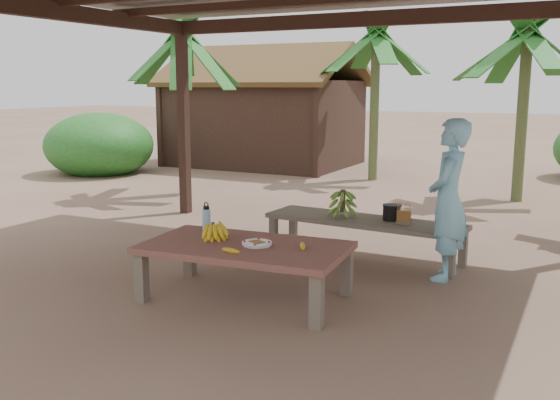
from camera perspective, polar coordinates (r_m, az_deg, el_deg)
The scene contains 16 objects.
ground at distance 6.21m, azimuth 0.25°, elevation -7.32°, with size 80.00×80.00×0.00m, color brown.
work_table at distance 5.59m, azimuth -3.21°, elevation -4.73°, with size 1.88×1.15×0.50m.
bench at distance 6.92m, azimuth 7.71°, elevation -2.18°, with size 2.24×0.75×0.45m.
ripe_banana_bunch at distance 5.77m, azimuth -6.15°, elevation -2.73°, with size 0.28×0.24×0.17m, color yellow, non-canonical shape.
plate at distance 5.52m, azimuth -2.13°, elevation -4.00°, with size 0.27×0.27×0.04m.
loose_banana_front at distance 5.29m, azimuth -4.51°, elevation -4.63°, with size 0.04×0.16×0.04m, color yellow.
loose_banana_side at distance 5.42m, azimuth 2.07°, elevation -4.23°, with size 0.04×0.15×0.04m, color yellow.
water_flask at distance 6.04m, azimuth -6.73°, elevation -1.78°, with size 0.08×0.08×0.29m.
green_banana_stalk at distance 6.98m, azimuth 5.76°, elevation -0.22°, with size 0.28×0.28×0.32m, color #598C2D, non-canonical shape.
cooking_pot at distance 6.87m, azimuth 10.19°, elevation -1.16°, with size 0.19×0.19×0.16m, color black.
skewer_rack at distance 6.67m, azimuth 11.26°, elevation -1.22°, with size 0.18×0.08×0.24m, color #A57F47, non-canonical shape.
woman at distance 6.29m, azimuth 15.12°, elevation 0.01°, with size 0.58×0.38×1.59m, color #75BCDD.
hut at distance 15.11m, azimuth -1.32°, elevation 7.45°, with size 4.40×3.43×2.85m.
banana_plant_n at distance 10.94m, azimuth 21.64°, elevation 12.85°, with size 1.80×1.80×2.97m.
banana_plant_nw at distance 12.71m, azimuth 8.77°, elevation 13.76°, with size 1.80×1.80×3.14m.
banana_plant_w at distance 11.03m, azimuth -8.93°, elevation 13.23°, with size 1.80×1.80×2.94m.
Camera 1 is at (2.66, -5.28, 1.90)m, focal length 40.00 mm.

